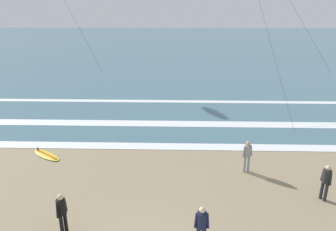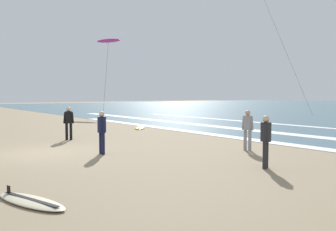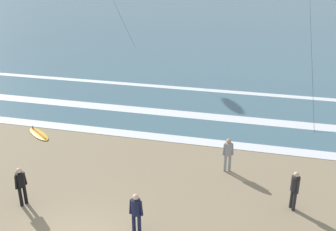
# 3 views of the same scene
# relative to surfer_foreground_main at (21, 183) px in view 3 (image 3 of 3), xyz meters

# --- Properties ---
(ocean_surface) EXTENTS (140.00, 90.00, 0.01)m
(ocean_surface) POSITION_rel_surfer_foreground_main_xyz_m (3.28, 51.80, -0.95)
(ocean_surface) COLOR #476B7A
(ocean_surface) RESTS_ON ground
(wave_foam_shoreline) EXTENTS (36.95, 0.87, 0.01)m
(wave_foam_shoreline) POSITION_rel_surfer_foreground_main_xyz_m (5.20, 7.20, -0.94)
(wave_foam_shoreline) COLOR white
(wave_foam_shoreline) RESTS_ON ocean_surface
(wave_foam_mid_break) EXTENTS (47.48, 1.07, 0.01)m
(wave_foam_mid_break) POSITION_rel_surfer_foreground_main_xyz_m (2.21, 10.76, -0.94)
(wave_foam_mid_break) COLOR white
(wave_foam_mid_break) RESTS_ON ocean_surface
(wave_foam_outer_break) EXTENTS (38.12, 0.66, 0.01)m
(wave_foam_outer_break) POSITION_rel_surfer_foreground_main_xyz_m (2.56, 15.86, -0.94)
(wave_foam_outer_break) COLOR white
(wave_foam_outer_break) RESTS_ON ocean_surface
(surfer_foreground_main) EXTENTS (0.32, 0.50, 1.60)m
(surfer_foreground_main) POSITION_rel_surfer_foreground_main_xyz_m (0.00, 0.00, 0.00)
(surfer_foreground_main) COLOR black
(surfer_foreground_main) RESTS_ON ground
(surfer_left_far) EXTENTS (0.32, 0.50, 1.60)m
(surfer_left_far) POSITION_rel_surfer_foreground_main_xyz_m (10.05, 2.29, 0.00)
(surfer_left_far) COLOR #232328
(surfer_left_far) RESTS_ON ground
(surfer_mid_group) EXTENTS (0.51, 0.32, 1.60)m
(surfer_mid_group) POSITION_rel_surfer_foreground_main_xyz_m (4.79, -0.56, 0.00)
(surfer_mid_group) COLOR #141938
(surfer_mid_group) RESTS_ON ground
(surfer_right_near) EXTENTS (0.51, 0.32, 1.60)m
(surfer_right_near) POSITION_rel_surfer_foreground_main_xyz_m (7.34, 4.53, 0.00)
(surfer_right_near) COLOR gray
(surfer_right_near) RESTS_ON ground
(surfboard_right_spare) EXTENTS (2.05, 1.72, 0.25)m
(surfboard_right_spare) POSITION_rel_surfer_foreground_main_xyz_m (-3.00, 5.89, -0.91)
(surfboard_right_spare) COLOR yellow
(surfboard_right_spare) RESTS_ON ground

